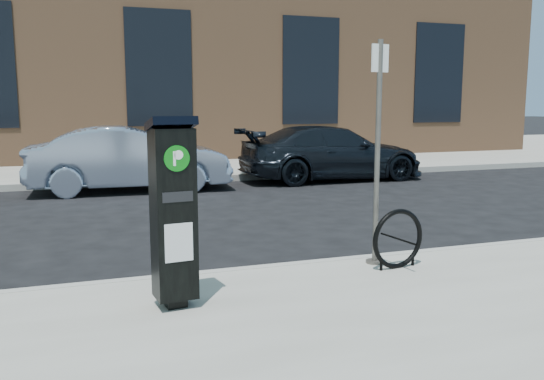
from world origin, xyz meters
name	(u,v)px	position (x,y,z in m)	size (l,w,h in m)	color
ground	(315,273)	(0.00, 0.00, 0.00)	(120.00, 120.00, 0.00)	black
sidewalk_far	(153,158)	(0.00, 14.00, 0.07)	(60.00, 12.00, 0.15)	gray
curb_near	(315,268)	(0.00, -0.02, 0.07)	(60.00, 0.12, 0.16)	#9E9B93
curb_far	(186,180)	(0.00, 8.02, 0.07)	(60.00, 0.12, 0.16)	#9E9B93
building	(139,45)	(0.00, 17.00, 4.15)	(28.00, 10.05, 8.25)	#906241
parking_kiosk	(173,211)	(-1.78, -0.96, 1.03)	(0.42, 0.38, 1.71)	black
sign_pole	(377,155)	(0.61, -0.30, 1.39)	(0.22, 0.20, 2.50)	#4E4845
bike_rack	(398,239)	(0.75, -0.56, 0.48)	(0.67, 0.14, 0.67)	black
car_silver	(130,159)	(-1.41, 7.14, 0.72)	(1.53, 4.39, 1.45)	#8996AF
car_dark	(332,153)	(3.66, 7.40, 0.69)	(1.93, 4.76, 1.38)	black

